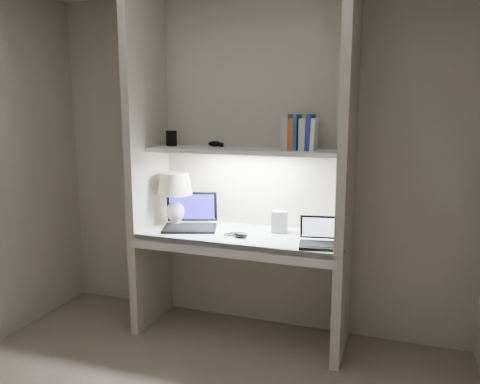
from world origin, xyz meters
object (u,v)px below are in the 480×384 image
at_px(table_lamp, 175,190).
at_px(laptop_netbook, 321,239).
at_px(book_row, 300,133).
at_px(speaker, 280,222).
at_px(laptop_main, 191,220).

height_order(table_lamp, laptop_netbook, table_lamp).
xyz_separation_m(laptop_netbook, book_row, (-0.21, 0.22, 0.67)).
bearing_deg(laptop_netbook, speaker, 136.79).
distance_m(laptop_main, laptop_netbook, 1.01).
bearing_deg(laptop_main, speaker, -11.92).
bearing_deg(laptop_main, table_lamp, 143.35).
relative_size(table_lamp, laptop_netbook, 1.23).
relative_size(speaker, book_row, 0.64).
height_order(table_lamp, speaker, table_lamp).
bearing_deg(book_row, speaker, -178.61).
height_order(laptop_main, laptop_netbook, laptop_main).
bearing_deg(table_lamp, laptop_main, -17.63).
bearing_deg(speaker, table_lamp, 174.65).
height_order(table_lamp, book_row, book_row).
bearing_deg(laptop_netbook, book_row, 122.65).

